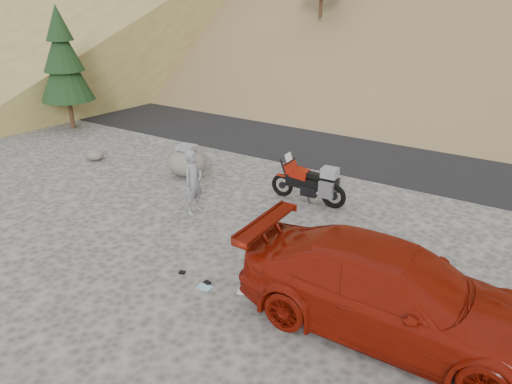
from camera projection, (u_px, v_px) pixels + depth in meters
ground at (217, 235)px, 12.70m from camera, size 140.00×140.00×0.00m
road at (352, 143)px, 19.68m from camera, size 120.00×7.00×0.05m
conifer_verge at (63, 60)px, 20.40m from camera, size 2.20×2.20×5.04m
motorcycle at (311, 183)px, 14.27m from camera, size 2.35×0.71×1.39m
man at (195, 212)px, 13.91m from camera, size 0.46×0.68×1.81m
red_car at (387, 330)px, 9.29m from camera, size 5.71×2.33×1.66m
boulder at (187, 162)px, 16.29m from camera, size 1.48×1.31×1.06m
small_rock at (95, 155)px, 17.77m from camera, size 0.75×0.71×0.37m
gear_white_cloth at (250, 289)px, 10.46m from camera, size 0.60×0.57×0.02m
gear_bottle at (308, 312)px, 9.58m from camera, size 0.11×0.11×0.25m
gear_funnel at (318, 312)px, 9.65m from camera, size 0.16×0.16×0.17m
gear_glove_a at (207, 283)px, 10.68m from camera, size 0.16×0.13×0.04m
gear_glove_b at (182, 272)px, 11.04m from camera, size 0.16×0.14×0.04m
gear_blue_cloth at (205, 287)px, 10.54m from camera, size 0.32×0.24×0.01m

